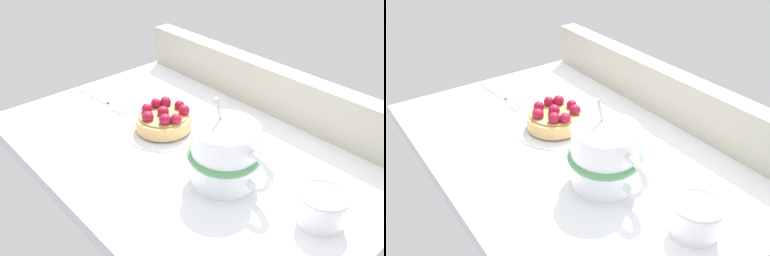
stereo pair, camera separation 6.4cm
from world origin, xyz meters
TOP-DOWN VIEW (x-y plane):
  - ground_plane at (0.00, 0.00)cm, footprint 64.12×43.39cm
  - window_rail_back at (0.00, 19.82)cm, footprint 62.84×3.75cm
  - dessert_plate at (-6.31, 0.42)cm, footprint 13.36×13.36cm
  - raspberry_tart at (-6.30, 0.41)cm, footprint 9.60×9.60cm
  - coffee_mug at (10.40, -2.10)cm, footprint 14.09×10.67cm
  - dessert_fork at (-23.09, -2.18)cm, footprint 15.74×3.21cm
  - sugar_bowl at (24.32, 1.02)cm, footprint 6.53×6.53cm

SIDE VIEW (x-z plane):
  - ground_plane at x=0.00cm, z-range -2.60..0.00cm
  - dessert_fork at x=-23.09cm, z-range 0.00..0.60cm
  - dessert_plate at x=-6.31cm, z-range -0.02..0.67cm
  - raspberry_tart at x=-6.30cm, z-range 0.27..4.44cm
  - sugar_bowl at x=24.32cm, z-range 0.15..4.71cm
  - window_rail_back at x=0.00cm, z-range 0.00..8.62cm
  - coffee_mug at x=10.40cm, z-range -1.82..10.89cm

